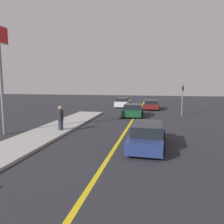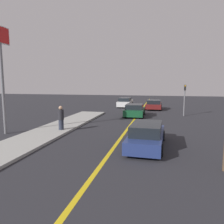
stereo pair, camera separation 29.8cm
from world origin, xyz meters
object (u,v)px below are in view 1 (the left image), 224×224
object	(u,v)px
roadside_sign	(0,56)
car_far_distant	(151,105)
car_parked_left_lot	(123,102)
traffic_light	(182,96)
pedestrian_mid_group	(60,118)
car_near_right_lane	(147,135)
car_ahead_center	(133,110)

from	to	relation	value
roadside_sign	car_far_distant	bearing A→B (deg)	59.79
car_parked_left_lot	traffic_light	distance (m)	10.54
pedestrian_mid_group	traffic_light	size ratio (longest dim) A/B	0.52
pedestrian_mid_group	roadside_sign	distance (m)	5.55
car_near_right_lane	car_far_distant	bearing A→B (deg)	92.70
traffic_light	roadside_sign	world-z (taller)	roadside_sign
car_near_right_lane	car_parked_left_lot	size ratio (longest dim) A/B	1.00
car_far_distant	traffic_light	world-z (taller)	traffic_light
pedestrian_mid_group	roadside_sign	xyz separation A→B (m)	(-3.39, -1.43, 4.16)
car_ahead_center	traffic_light	world-z (taller)	traffic_light
car_parked_left_lot	pedestrian_mid_group	bearing A→B (deg)	-97.15
car_near_right_lane	car_ahead_center	world-z (taller)	car_near_right_lane
car_ahead_center	pedestrian_mid_group	bearing A→B (deg)	-118.13
traffic_light	car_far_distant	bearing A→B (deg)	122.38
pedestrian_mid_group	roadside_sign	bearing A→B (deg)	-157.07
car_parked_left_lot	pedestrian_mid_group	size ratio (longest dim) A/B	2.81
car_near_right_lane	car_far_distant	distance (m)	16.98
car_far_distant	car_parked_left_lot	distance (m)	4.71
roadside_sign	pedestrian_mid_group	bearing A→B (deg)	22.93
pedestrian_mid_group	car_parked_left_lot	bearing A→B (deg)	83.81
traffic_light	roadside_sign	distance (m)	16.93
car_ahead_center	roadside_sign	distance (m)	13.11
car_ahead_center	traffic_light	xyz separation A→B (m)	(4.97, 1.23, 1.41)
car_near_right_lane	roadside_sign	distance (m)	10.57
car_near_right_lane	car_far_distant	size ratio (longest dim) A/B	1.24
car_far_distant	pedestrian_mid_group	xyz separation A→B (m)	(-5.94, -14.59, 0.38)
car_far_distant	pedestrian_mid_group	world-z (taller)	pedestrian_mid_group
car_ahead_center	traffic_light	size ratio (longest dim) A/B	1.23
car_ahead_center	car_parked_left_lot	distance (m)	8.98
pedestrian_mid_group	car_ahead_center	bearing A→B (deg)	62.88
traffic_light	car_near_right_lane	bearing A→B (deg)	-104.49
car_near_right_lane	car_ahead_center	size ratio (longest dim) A/B	1.20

